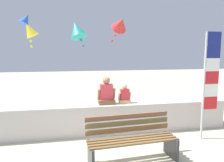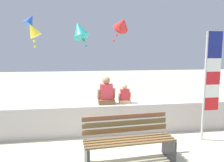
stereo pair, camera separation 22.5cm
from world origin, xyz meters
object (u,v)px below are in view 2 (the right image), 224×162
(kite_blue, at_px, (30,20))
(kite_teal, at_px, (79,30))
(park_bench, at_px, (128,140))
(person_adult, at_px, (106,93))
(kite_yellow, at_px, (33,30))
(kite_red, at_px, (122,24))
(person_child, at_px, (125,95))
(flag_banner, at_px, (210,77))

(kite_blue, relative_size, kite_teal, 0.90)
(park_bench, xyz_separation_m, kite_blue, (-2.77, 4.97, 2.95))
(person_adult, xyz_separation_m, kite_yellow, (-2.22, 2.20, 1.80))
(kite_teal, bearing_deg, kite_yellow, -178.14)
(kite_red, bearing_deg, person_child, -98.18)
(kite_yellow, bearing_deg, flag_banner, -33.65)
(kite_teal, bearing_deg, person_adult, -73.61)
(person_adult, distance_m, flag_banner, 2.58)
(park_bench, xyz_separation_m, kite_red, (0.45, 2.92, 2.60))
(person_adult, relative_size, kite_teal, 0.76)
(kite_red, relative_size, kite_yellow, 1.03)
(flag_banner, bearing_deg, park_bench, -161.39)
(park_bench, height_order, kite_blue, kite_blue)
(park_bench, distance_m, person_adult, 1.73)
(park_bench, height_order, flag_banner, flag_banner)
(flag_banner, height_order, kite_teal, kite_teal)
(person_child, height_order, kite_yellow, kite_yellow)
(kite_yellow, bearing_deg, park_bench, -57.02)
(person_child, bearing_deg, kite_yellow, 140.98)
(kite_blue, bearing_deg, person_child, -48.17)
(park_bench, distance_m, kite_teal, 4.65)
(person_adult, bearing_deg, park_bench, -81.43)
(person_adult, bearing_deg, kite_teal, 106.39)
(kite_teal, relative_size, kite_yellow, 1.10)
(person_child, distance_m, kite_blue, 5.13)
(kite_teal, bearing_deg, kite_blue, 148.72)
(flag_banner, bearing_deg, kite_blue, 139.17)
(kite_blue, bearing_deg, kite_teal, -31.28)
(person_child, height_order, kite_teal, kite_teal)
(park_bench, height_order, person_adult, person_adult)
(park_bench, bearing_deg, flag_banner, 18.61)
(kite_teal, bearing_deg, park_bench, -76.78)
(flag_banner, bearing_deg, kite_teal, 134.37)
(flag_banner, relative_size, kite_blue, 3.05)
(person_adult, distance_m, kite_yellow, 3.60)
(person_adult, xyz_separation_m, kite_red, (0.69, 1.34, 1.96))
(park_bench, bearing_deg, kite_teal, 103.22)
(flag_banner, xyz_separation_m, kite_teal, (-3.04, 3.11, 1.37))
(kite_blue, distance_m, kite_yellow, 1.33)
(kite_blue, distance_m, kite_teal, 2.24)
(park_bench, bearing_deg, kite_yellow, 122.98)
(kite_red, height_order, kite_teal, kite_red)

